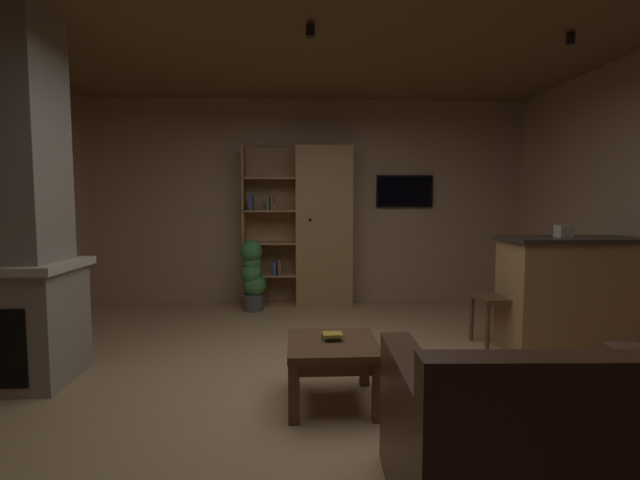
{
  "coord_description": "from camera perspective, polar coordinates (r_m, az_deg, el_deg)",
  "views": [
    {
      "loc": [
        -0.2,
        -3.23,
        1.34
      ],
      "look_at": [
        0.0,
        0.4,
        1.05
      ],
      "focal_mm": 25.71,
      "sensor_mm": 36.0,
      "label": 1
    }
  ],
  "objects": [
    {
      "name": "window_pane_back",
      "position": [
        6.21,
        -5.36,
        2.46
      ],
      "size": [
        0.61,
        0.01,
        0.87
      ],
      "primitive_type": "cube",
      "color": "white"
    },
    {
      "name": "table_book_0",
      "position": [
        3.18,
        1.28,
        -12.0
      ],
      "size": [
        0.12,
        0.12,
        0.03
      ],
      "primitive_type": "cube",
      "rotation": [
        0.0,
        0.0,
        0.27
      ],
      "color": "#387247",
      "rests_on": "coffee_table"
    },
    {
      "name": "table_book_1",
      "position": [
        3.15,
        1.58,
        -11.7
      ],
      "size": [
        0.13,
        0.11,
        0.02
      ],
      "primitive_type": "cube",
      "rotation": [
        0.0,
        0.0,
        0.03
      ],
      "color": "gold",
      "rests_on": "coffee_table"
    },
    {
      "name": "kitchen_bar_counter",
      "position": [
        4.87,
        30.17,
        -5.74
      ],
      "size": [
        1.51,
        0.62,
        1.04
      ],
      "color": "#A87F51",
      "rests_on": "ground"
    },
    {
      "name": "stone_fireplace",
      "position": [
        4.09,
        -35.02,
        2.18
      ],
      "size": [
        1.03,
        0.75,
        2.72
      ],
      "color": "gray",
      "rests_on": "ground"
    },
    {
      "name": "track_light_spot_2",
      "position": [
        4.46,
        28.73,
        21.13
      ],
      "size": [
        0.07,
        0.07,
        0.09
      ],
      "primitive_type": "cylinder",
      "color": "black"
    },
    {
      "name": "floor",
      "position": [
        3.5,
        0.37,
        -18.1
      ],
      "size": [
        5.81,
        5.95,
        0.02
      ],
      "primitive_type": "cube",
      "color": "tan",
      "rests_on": "ground"
    },
    {
      "name": "track_light_spot_1",
      "position": [
        3.83,
        -1.21,
        24.61
      ],
      "size": [
        0.07,
        0.07,
        0.09
      ],
      "primitive_type": "cylinder",
      "color": "black"
    },
    {
      "name": "potted_floor_plant",
      "position": [
        5.78,
        -8.4,
        -4.25
      ],
      "size": [
        0.32,
        0.32,
        0.89
      ],
      "color": "#4C4C51",
      "rests_on": "ground"
    },
    {
      "name": "coffee_table",
      "position": [
        3.16,
        1.57,
        -13.99
      ],
      "size": [
        0.6,
        0.65,
        0.42
      ],
      "color": "brown",
      "rests_on": "ground"
    },
    {
      "name": "bookshelf_cabinet",
      "position": [
        5.97,
        -0.46,
        1.56
      ],
      "size": [
        1.4,
        0.41,
        2.07
      ],
      "color": "#A87F51",
      "rests_on": "ground"
    },
    {
      "name": "wall_mounted_tv",
      "position": [
        6.35,
        10.47,
        5.98
      ],
      "size": [
        0.77,
        0.06,
        0.43
      ],
      "color": "black"
    },
    {
      "name": "dining_chair",
      "position": [
        4.64,
        22.3,
        -5.84
      ],
      "size": [
        0.43,
        0.43,
        0.92
      ],
      "color": "brown",
      "rests_on": "ground"
    },
    {
      "name": "leather_couch",
      "position": [
        2.4,
        31.22,
        -21.89
      ],
      "size": [
        1.69,
        1.01,
        0.84
      ],
      "color": "#4C2D1E",
      "rests_on": "ground"
    },
    {
      "name": "tissue_box",
      "position": [
        4.66,
        28.04,
        0.97
      ],
      "size": [
        0.12,
        0.12,
        0.11
      ],
      "primitive_type": "cube",
      "rotation": [
        0.0,
        0.0,
        0.01
      ],
      "color": "#BFB299",
      "rests_on": "kitchen_bar_counter"
    },
    {
      "name": "wall_back",
      "position": [
        6.24,
        -1.3,
        4.76
      ],
      "size": [
        5.93,
        0.06,
        2.72
      ],
      "primitive_type": "cube",
      "color": "tan",
      "rests_on": "ground"
    },
    {
      "name": "track_light_spot_0",
      "position": [
        4.27,
        -31.38,
        21.79
      ],
      "size": [
        0.07,
        0.07,
        0.09
      ],
      "primitive_type": "cylinder",
      "color": "black"
    }
  ]
}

